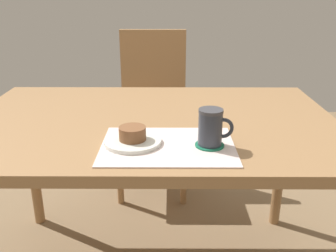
% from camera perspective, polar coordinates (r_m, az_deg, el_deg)
% --- Properties ---
extents(dining_table, '(1.34, 0.88, 0.71)m').
position_cam_1_polar(dining_table, '(1.38, -2.52, -1.46)').
color(dining_table, '#997047').
rests_on(dining_table, ground_plane).
extents(wooden_chair, '(0.42, 0.42, 0.92)m').
position_cam_1_polar(wooden_chair, '(2.20, -2.31, 3.17)').
color(wooden_chair, '#997047').
rests_on(wooden_chair, ground_plane).
extents(placemat, '(0.40, 0.29, 0.00)m').
position_cam_1_polar(placemat, '(1.12, -0.01, -3.02)').
color(placemat, silver).
rests_on(placemat, dining_table).
extents(pastry_plate, '(0.17, 0.17, 0.01)m').
position_cam_1_polar(pastry_plate, '(1.14, -5.39, -2.35)').
color(pastry_plate, silver).
rests_on(pastry_plate, placemat).
extents(pastry, '(0.08, 0.08, 0.04)m').
position_cam_1_polar(pastry, '(1.13, -5.44, -1.12)').
color(pastry, brown).
rests_on(pastry, pastry_plate).
extents(coffee_coaster, '(0.09, 0.09, 0.00)m').
position_cam_1_polar(coffee_coaster, '(1.12, 6.35, -2.91)').
color(coffee_coaster, '#196B4C').
rests_on(coffee_coaster, placemat).
extents(coffee_mug, '(0.10, 0.07, 0.11)m').
position_cam_1_polar(coffee_mug, '(1.10, 6.61, -0.17)').
color(coffee_mug, '#2D333D').
rests_on(coffee_mug, coffee_coaster).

